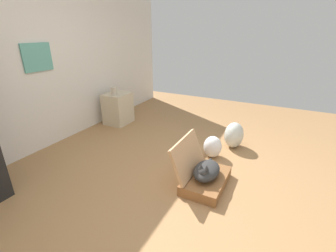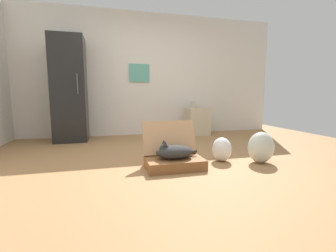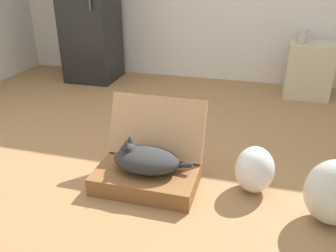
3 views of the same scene
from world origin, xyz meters
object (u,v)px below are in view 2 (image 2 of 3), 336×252
object	(u,v)px
side_table	(197,121)
suitcase_base	(174,163)
plastic_bag_white	(222,149)
plastic_bag_clear	(261,147)
cat	(174,151)
refrigerator	(70,90)
vase_tall	(193,105)

from	to	relation	value
side_table	suitcase_base	bearing A→B (deg)	-117.99
plastic_bag_white	plastic_bag_clear	size ratio (longest dim) A/B	0.79
plastic_bag_clear	side_table	size ratio (longest dim) A/B	0.68
side_table	cat	bearing A→B (deg)	-118.19
suitcase_base	refrigerator	xyz separation A→B (m)	(-1.42, 2.11, 0.90)
plastic_bag_white	vase_tall	xyz separation A→B (m)	(0.35, 1.99, 0.50)
suitcase_base	vase_tall	distance (m)	2.44
side_table	plastic_bag_white	bearing A→B (deg)	-102.89
cat	plastic_bag_white	distance (m)	0.71
refrigerator	side_table	xyz separation A→B (m)	(2.56, 0.05, -0.67)
refrigerator	suitcase_base	bearing A→B (deg)	-56.15
cat	side_table	world-z (taller)	side_table
cat	plastic_bag_clear	size ratio (longest dim) A/B	1.31
plastic_bag_white	vase_tall	bearing A→B (deg)	80.12
side_table	refrigerator	bearing A→B (deg)	-178.88
refrigerator	plastic_bag_clear	bearing A→B (deg)	-40.46
plastic_bag_white	side_table	bearing A→B (deg)	77.11
plastic_bag_clear	refrigerator	bearing A→B (deg)	139.54
suitcase_base	vase_tall	xyz separation A→B (m)	(1.03, 2.12, 0.60)
refrigerator	plastic_bag_white	bearing A→B (deg)	-43.21
plastic_bag_white	refrigerator	bearing A→B (deg)	136.79
plastic_bag_white	side_table	xyz separation A→B (m)	(0.46, 2.02, 0.14)
plastic_bag_clear	vase_tall	size ratio (longest dim) A/B	2.62
suitcase_base	side_table	size ratio (longest dim) A/B	1.15
plastic_bag_clear	side_table	distance (m)	2.22
suitcase_base	plastic_bag_white	distance (m)	0.71
plastic_bag_clear	vase_tall	distance (m)	2.23
cat	plastic_bag_white	bearing A→B (deg)	11.15
suitcase_base	plastic_bag_white	world-z (taller)	plastic_bag_white
plastic_bag_white	vase_tall	world-z (taller)	vase_tall
suitcase_base	side_table	xyz separation A→B (m)	(1.15, 2.16, 0.23)
suitcase_base	plastic_bag_white	size ratio (longest dim) A/B	2.15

